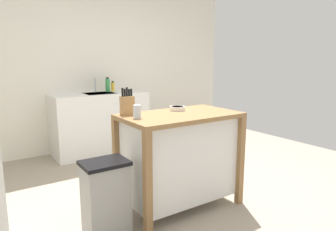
{
  "coord_description": "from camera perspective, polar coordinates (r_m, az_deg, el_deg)",
  "views": [
    {
      "loc": [
        -1.78,
        -2.31,
        1.43
      ],
      "look_at": [
        -0.12,
        0.17,
        0.87
      ],
      "focal_mm": 32.69,
      "sensor_mm": 36.0,
      "label": 1
    }
  ],
  "objects": [
    {
      "name": "ground_plane",
      "position": [
        3.25,
        3.59,
        -15.53
      ],
      "size": [
        5.93,
        5.93,
        0.0
      ],
      "primitive_type": "plane",
      "color": "gray",
      "rests_on": "ground"
    },
    {
      "name": "wall_back",
      "position": [
        5.06,
        -13.33,
        8.85
      ],
      "size": [
        4.93,
        0.1,
        2.6
      ],
      "primitive_type": "cube",
      "color": "silver",
      "rests_on": "ground"
    },
    {
      "name": "kitchen_island",
      "position": [
        2.96,
        2.17,
        -7.4
      ],
      "size": [
        1.11,
        0.64,
        0.92
      ],
      "color": "olive",
      "rests_on": "ground"
    },
    {
      "name": "knife_block",
      "position": [
        2.81,
        -7.62,
        2.02
      ],
      "size": [
        0.11,
        0.09,
        0.25
      ],
      "color": "#AD7F4C",
      "rests_on": "kitchen_island"
    },
    {
      "name": "bowl_ceramic_small",
      "position": [
        3.02,
        1.76,
        1.36
      ],
      "size": [
        0.15,
        0.15,
        0.04
      ],
      "color": "silver",
      "rests_on": "kitchen_island"
    },
    {
      "name": "drinking_cup",
      "position": [
        2.63,
        -5.78,
        0.72
      ],
      "size": [
        0.07,
        0.07,
        0.12
      ],
      "color": "silver",
      "rests_on": "kitchen_island"
    },
    {
      "name": "trash_bin",
      "position": [
        2.61,
        -11.52,
        -14.87
      ],
      "size": [
        0.36,
        0.28,
        0.63
      ],
      "color": "gray",
      "rests_on": "ground"
    },
    {
      "name": "sink_counter",
      "position": [
        4.79,
        -12.53,
        -1.31
      ],
      "size": [
        1.4,
        0.6,
        0.92
      ],
      "color": "silver",
      "rests_on": "ground"
    },
    {
      "name": "sink_faucet",
      "position": [
        4.84,
        -13.41,
        5.55
      ],
      "size": [
        0.02,
        0.02,
        0.22
      ],
      "color": "#B7BCC1",
      "rests_on": "sink_counter"
    },
    {
      "name": "bottle_hand_soap",
      "position": [
        4.91,
        -10.25,
        5.32
      ],
      "size": [
        0.05,
        0.05,
        0.16
      ],
      "color": "yellow",
      "rests_on": "sink_counter"
    },
    {
      "name": "bottle_dish_soap",
      "position": [
        4.86,
        -11.18,
        5.6
      ],
      "size": [
        0.07,
        0.07,
        0.23
      ],
      "color": "green",
      "rests_on": "sink_counter"
    }
  ]
}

